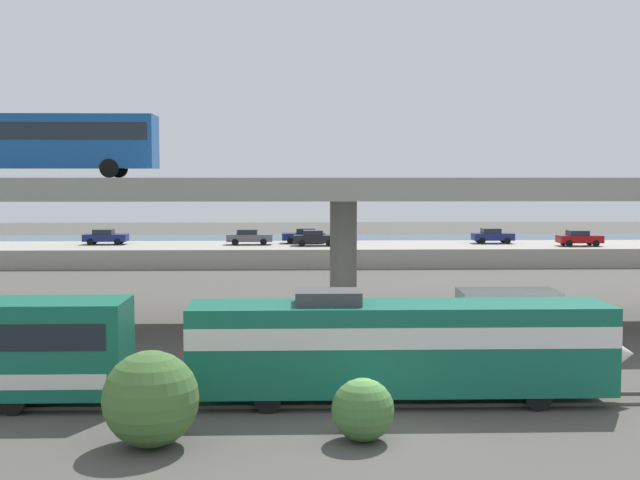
{
  "coord_description": "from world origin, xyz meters",
  "views": [
    {
      "loc": [
        -2.74,
        -26.4,
        8.29
      ],
      "look_at": [
        -1.35,
        18.66,
        4.94
      ],
      "focal_mm": 47.06,
      "sensor_mm": 36.0,
      "label": 1
    }
  ],
  "objects_px": {
    "parked_car_0": "(492,236)",
    "parked_car_1": "(249,237)",
    "parked_car_3": "(579,238)",
    "parked_car_4": "(315,238)",
    "service_truck_west": "(489,320)",
    "parked_car_5": "(304,236)",
    "parked_car_2": "(105,237)",
    "train_locomotive": "(420,343)",
    "transit_bus_on_overpass": "(45,140)"
  },
  "relations": [
    {
      "from": "parked_car_3",
      "to": "service_truck_west",
      "type": "bearing_deg",
      "value": -114.11
    },
    {
      "from": "service_truck_west",
      "to": "parked_car_2",
      "type": "distance_m",
      "value": 51.92
    },
    {
      "from": "train_locomotive",
      "to": "parked_car_4",
      "type": "relative_size",
      "value": 3.94
    },
    {
      "from": "service_truck_west",
      "to": "train_locomotive",
      "type": "bearing_deg",
      "value": 61.39
    },
    {
      "from": "train_locomotive",
      "to": "parked_car_3",
      "type": "relative_size",
      "value": 3.97
    },
    {
      "from": "transit_bus_on_overpass",
      "to": "parked_car_5",
      "type": "height_order",
      "value": "transit_bus_on_overpass"
    },
    {
      "from": "transit_bus_on_overpass",
      "to": "parked_car_4",
      "type": "relative_size",
      "value": 2.87
    },
    {
      "from": "transit_bus_on_overpass",
      "to": "service_truck_west",
      "type": "xyz_separation_m",
      "value": [
        22.71,
        -7.55,
        -8.73
      ]
    },
    {
      "from": "train_locomotive",
      "to": "parked_car_5",
      "type": "xyz_separation_m",
      "value": [
        -3.65,
        53.09,
        0.35
      ]
    },
    {
      "from": "service_truck_west",
      "to": "parked_car_4",
      "type": "xyz_separation_m",
      "value": [
        -7.19,
        41.71,
        0.9
      ]
    },
    {
      "from": "service_truck_west",
      "to": "parked_car_0",
      "type": "height_order",
      "value": "parked_car_0"
    },
    {
      "from": "train_locomotive",
      "to": "parked_car_4",
      "type": "distance_m",
      "value": 50.07
    },
    {
      "from": "service_truck_west",
      "to": "parked_car_5",
      "type": "bearing_deg",
      "value": -79.65
    },
    {
      "from": "parked_car_0",
      "to": "parked_car_3",
      "type": "distance_m",
      "value": 8.33
    },
    {
      "from": "transit_bus_on_overpass",
      "to": "train_locomotive",
      "type": "bearing_deg",
      "value": -41.07
    },
    {
      "from": "parked_car_0",
      "to": "parked_car_4",
      "type": "distance_m",
      "value": 17.97
    },
    {
      "from": "parked_car_0",
      "to": "parked_car_3",
      "type": "relative_size",
      "value": 0.97
    },
    {
      "from": "parked_car_4",
      "to": "parked_car_5",
      "type": "distance_m",
      "value": 3.24
    },
    {
      "from": "parked_car_5",
      "to": "train_locomotive",
      "type": "bearing_deg",
      "value": 93.94
    },
    {
      "from": "service_truck_west",
      "to": "parked_car_4",
      "type": "relative_size",
      "value": 1.62
    },
    {
      "from": "parked_car_1",
      "to": "parked_car_0",
      "type": "bearing_deg",
      "value": 2.08
    },
    {
      "from": "parked_car_1",
      "to": "parked_car_4",
      "type": "xyz_separation_m",
      "value": [
        6.38,
        -1.52,
        -0.0
      ]
    },
    {
      "from": "parked_car_3",
      "to": "parked_car_4",
      "type": "relative_size",
      "value": 0.99
    },
    {
      "from": "parked_car_0",
      "to": "parked_car_1",
      "type": "height_order",
      "value": "same"
    },
    {
      "from": "parked_car_0",
      "to": "parked_car_5",
      "type": "height_order",
      "value": "same"
    },
    {
      "from": "parked_car_2",
      "to": "parked_car_5",
      "type": "height_order",
      "value": "same"
    },
    {
      "from": "parked_car_5",
      "to": "parked_car_1",
      "type": "bearing_deg",
      "value": 16.24
    },
    {
      "from": "transit_bus_on_overpass",
      "to": "parked_car_3",
      "type": "xyz_separation_m",
      "value": [
        40.88,
        33.04,
        -7.82
      ]
    },
    {
      "from": "parked_car_4",
      "to": "parked_car_5",
      "type": "relative_size",
      "value": 0.98
    },
    {
      "from": "transit_bus_on_overpass",
      "to": "parked_car_5",
      "type": "distance_m",
      "value": 40.74
    },
    {
      "from": "service_truck_west",
      "to": "parked_car_1",
      "type": "relative_size",
      "value": 1.53
    },
    {
      "from": "parked_car_2",
      "to": "parked_car_5",
      "type": "bearing_deg",
      "value": 2.64
    },
    {
      "from": "parked_car_0",
      "to": "parked_car_1",
      "type": "relative_size",
      "value": 0.91
    },
    {
      "from": "train_locomotive",
      "to": "parked_car_4",
      "type": "height_order",
      "value": "train_locomotive"
    },
    {
      "from": "parked_car_1",
      "to": "parked_car_2",
      "type": "relative_size",
      "value": 1.05
    },
    {
      "from": "parked_car_2",
      "to": "parked_car_5",
      "type": "xyz_separation_m",
      "value": [
        19.53,
        0.9,
        0.0
      ]
    },
    {
      "from": "train_locomotive",
      "to": "parked_car_3",
      "type": "height_order",
      "value": "train_locomotive"
    },
    {
      "from": "transit_bus_on_overpass",
      "to": "parked_car_0",
      "type": "relative_size",
      "value": 2.96
    },
    {
      "from": "transit_bus_on_overpass",
      "to": "parked_car_4",
      "type": "xyz_separation_m",
      "value": [
        15.52,
        34.16,
        -7.82
      ]
    },
    {
      "from": "train_locomotive",
      "to": "service_truck_west",
      "type": "distance_m",
      "value": 9.47
    },
    {
      "from": "parked_car_4",
      "to": "train_locomotive",
      "type": "bearing_deg",
      "value": -86.95
    },
    {
      "from": "transit_bus_on_overpass",
      "to": "parked_car_0",
      "type": "bearing_deg",
      "value": 47.64
    },
    {
      "from": "parked_car_2",
      "to": "parked_car_5",
      "type": "relative_size",
      "value": 0.99
    },
    {
      "from": "parked_car_3",
      "to": "parked_car_4",
      "type": "distance_m",
      "value": 25.38
    },
    {
      "from": "parked_car_1",
      "to": "train_locomotive",
      "type": "bearing_deg",
      "value": -80.04
    },
    {
      "from": "service_truck_west",
      "to": "parked_car_2",
      "type": "xyz_separation_m",
      "value": [
        -27.71,
        43.89,
        0.9
      ]
    },
    {
      "from": "parked_car_1",
      "to": "parked_car_3",
      "type": "bearing_deg",
      "value": -4.75
    },
    {
      "from": "parked_car_3",
      "to": "train_locomotive",
      "type": "bearing_deg",
      "value": -114.9
    },
    {
      "from": "train_locomotive",
      "to": "transit_bus_on_overpass",
      "type": "height_order",
      "value": "transit_bus_on_overpass"
    },
    {
      "from": "parked_car_3",
      "to": "parked_car_2",
      "type": "bearing_deg",
      "value": 175.88
    }
  ]
}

